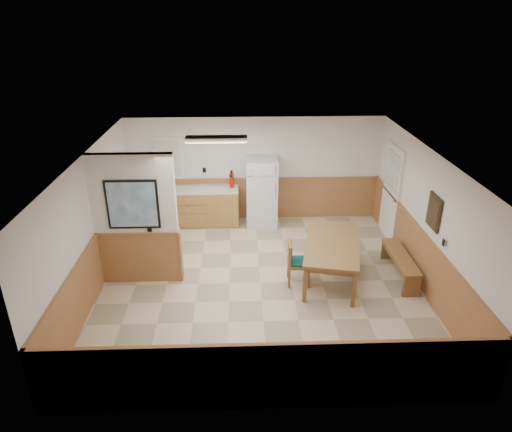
{
  "coord_description": "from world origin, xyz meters",
  "views": [
    {
      "loc": [
        -0.35,
        -7.33,
        4.73
      ],
      "look_at": [
        -0.07,
        0.4,
        1.21
      ],
      "focal_mm": 32.0,
      "sensor_mm": 36.0,
      "label": 1
    }
  ],
  "objects_px": {
    "dining_table": "(332,247)",
    "fire_extinguisher": "(232,180)",
    "soap_bottle": "(158,184)",
    "dining_chair": "(294,260)",
    "refrigerator": "(262,192)",
    "dining_bench": "(400,261)"
  },
  "relations": [
    {
      "from": "refrigerator",
      "to": "dining_chair",
      "type": "relative_size",
      "value": 1.91
    },
    {
      "from": "fire_extinguisher",
      "to": "dining_chair",
      "type": "bearing_deg",
      "value": -83.05
    },
    {
      "from": "dining_table",
      "to": "soap_bottle",
      "type": "distance_m",
      "value": 4.44
    },
    {
      "from": "dining_table",
      "to": "fire_extinguisher",
      "type": "height_order",
      "value": "fire_extinguisher"
    },
    {
      "from": "refrigerator",
      "to": "fire_extinguisher",
      "type": "height_order",
      "value": "refrigerator"
    },
    {
      "from": "soap_bottle",
      "to": "refrigerator",
      "type": "bearing_deg",
      "value": -1.58
    },
    {
      "from": "fire_extinguisher",
      "to": "refrigerator",
      "type": "bearing_deg",
      "value": -23.72
    },
    {
      "from": "fire_extinguisher",
      "to": "soap_bottle",
      "type": "relative_size",
      "value": 1.94
    },
    {
      "from": "refrigerator",
      "to": "soap_bottle",
      "type": "relative_size",
      "value": 7.5
    },
    {
      "from": "dining_bench",
      "to": "fire_extinguisher",
      "type": "bearing_deg",
      "value": 141.96
    },
    {
      "from": "dining_bench",
      "to": "soap_bottle",
      "type": "distance_m",
      "value": 5.61
    },
    {
      "from": "dining_chair",
      "to": "soap_bottle",
      "type": "height_order",
      "value": "soap_bottle"
    },
    {
      "from": "dining_table",
      "to": "dining_chair",
      "type": "relative_size",
      "value": 2.45
    },
    {
      "from": "refrigerator",
      "to": "dining_chair",
      "type": "distance_m",
      "value": 2.7
    },
    {
      "from": "refrigerator",
      "to": "dining_bench",
      "type": "distance_m",
      "value": 3.58
    },
    {
      "from": "refrigerator",
      "to": "dining_chair",
      "type": "xyz_separation_m",
      "value": [
        0.48,
        -2.64,
        -0.32
      ]
    },
    {
      "from": "refrigerator",
      "to": "dining_bench",
      "type": "relative_size",
      "value": 1.1
    },
    {
      "from": "refrigerator",
      "to": "dining_chair",
      "type": "height_order",
      "value": "refrigerator"
    },
    {
      "from": "soap_bottle",
      "to": "dining_chair",
      "type": "bearing_deg",
      "value": -43.09
    },
    {
      "from": "soap_bottle",
      "to": "dining_table",
      "type": "bearing_deg",
      "value": -35.09
    },
    {
      "from": "dining_bench",
      "to": "fire_extinguisher",
      "type": "distance_m",
      "value": 4.21
    },
    {
      "from": "dining_table",
      "to": "fire_extinguisher",
      "type": "relative_size",
      "value": 4.96
    }
  ]
}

